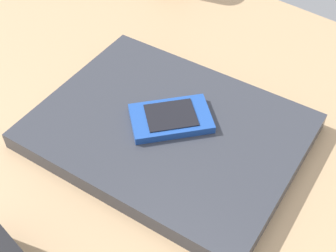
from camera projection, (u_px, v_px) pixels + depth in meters
The scene contains 3 objects.
desk_surface at pixel (197, 184), 55.28cm from camera, with size 120.00×80.00×3.00cm, color tan.
laptop_closed at pixel (168, 131), 57.66cm from camera, with size 31.82×24.42×2.28cm, color #33353D.
cell_phone_on_laptop at pixel (171, 118), 56.84cm from camera, with size 10.92×11.38×1.14cm.
Camera 1 is at (-18.12, 28.15, 46.16)cm, focal length 49.62 mm.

